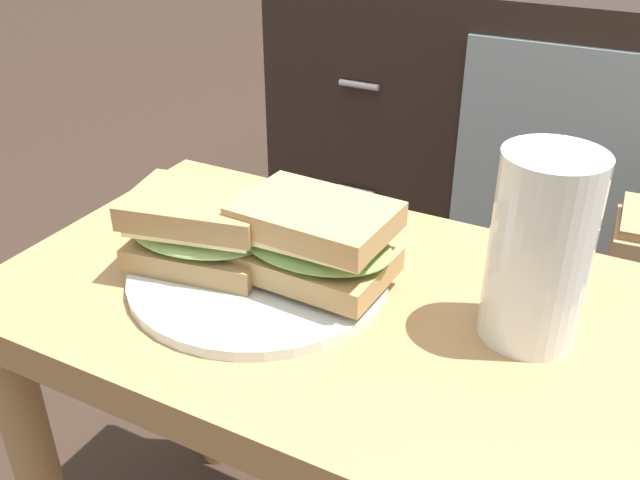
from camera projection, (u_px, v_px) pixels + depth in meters
name	position (u px, v px, depth m)	size (l,w,h in m)	color
side_table	(316.00, 368.00, 0.67)	(0.56, 0.36, 0.46)	#A37A4C
tv_cabinet	(521.00, 129.00, 1.45)	(0.96, 0.46, 0.58)	black
plate	(260.00, 275.00, 0.63)	(0.23, 0.23, 0.01)	silver
sandwich_front	(202.00, 229.00, 0.63)	(0.15, 0.11, 0.07)	#9E7A4C
sandwich_back	(317.00, 242.00, 0.60)	(0.14, 0.10, 0.07)	tan
beer_glass	(539.00, 252.00, 0.53)	(0.08, 0.08, 0.16)	silver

